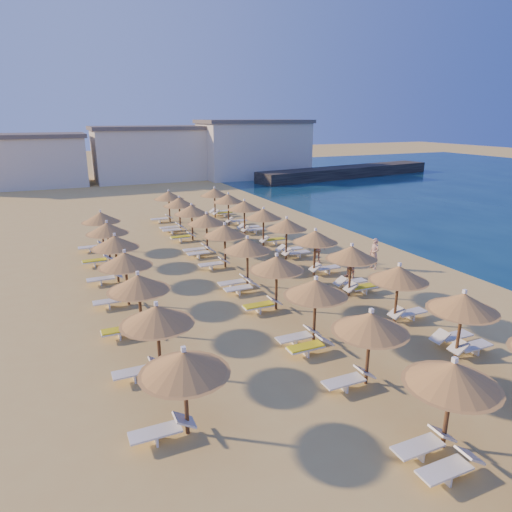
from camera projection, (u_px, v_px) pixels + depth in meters
name	position (u px, v px, depth m)	size (l,w,h in m)	color
ground	(312.00, 301.00, 22.08)	(220.00, 220.00, 0.00)	tan
jetty	(347.00, 172.00, 66.85)	(30.00, 4.00, 1.50)	black
hotel_blocks	(156.00, 153.00, 62.47)	(46.19, 11.48, 8.10)	beige
parasol_row_east	(315.00, 237.00, 24.98)	(2.51, 36.11, 2.72)	brown
parasol_row_west	(247.00, 246.00, 23.40)	(2.51, 36.11, 2.72)	brown
parasol_row_inland	(125.00, 260.00, 21.01)	(2.51, 22.67, 2.72)	brown
loungers	(257.00, 279.00, 24.10)	(13.40, 35.05, 0.66)	white
beachgoer_b	(351.00, 263.00, 24.83)	(0.88, 0.69, 1.82)	tan
beachgoer_a	(374.00, 254.00, 26.53)	(0.66, 0.43, 1.81)	tan
beachgoer_c	(317.00, 249.00, 27.59)	(0.99, 0.41, 1.68)	tan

